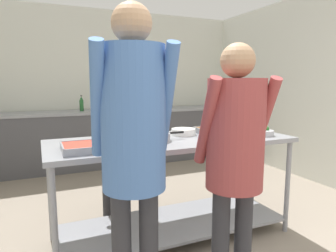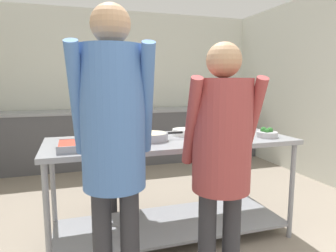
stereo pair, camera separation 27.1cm
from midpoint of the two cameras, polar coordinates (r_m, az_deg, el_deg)
name	(u,v)px [view 2 (the right image)]	position (r m, az deg, el deg)	size (l,w,h in m)	color
wall_rear	(123,87)	(5.53, -7.18, 7.46)	(4.93, 0.06, 2.65)	silver
wall_right	(326,88)	(4.74, 29.34, 6.33)	(0.06, 4.51, 2.65)	silver
back_counter	(127,136)	(5.25, -6.27, -1.96)	(4.77, 0.65, 0.94)	#4C4C51
serving_counter	(171,171)	(2.70, 3.55, -8.62)	(2.14, 0.80, 0.91)	gray
serving_tray_roast	(92,145)	(2.30, -11.06, -3.58)	(0.49, 0.31, 0.05)	gray
sauce_pan	(151,136)	(2.54, -0.19, -2.02)	(0.43, 0.29, 0.07)	gray
plate_stack	(185,132)	(2.82, 5.92, -1.18)	(0.24, 0.24, 0.06)	white
serving_tray_vegetables	(221,132)	(2.93, 12.63, -1.06)	(0.39, 0.33, 0.05)	gray
broccoli_bowl	(267,134)	(2.89, 20.93, -1.39)	(0.18, 0.18, 0.09)	#B2B2B7
guest_serving_left	(113,134)	(1.62, -5.68, -1.57)	(0.48, 0.40, 1.80)	#2D2D33
guest_serving_right	(222,148)	(1.87, 14.30, -4.06)	(0.49, 0.38, 1.64)	#2D2D33
cook_behind_counter	(117,114)	(3.12, -7.29, 2.18)	(0.46, 0.39, 1.71)	#2D2D33
water_bottle	(97,103)	(5.12, -11.84, 4.25)	(0.06, 0.06, 0.26)	#23602D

